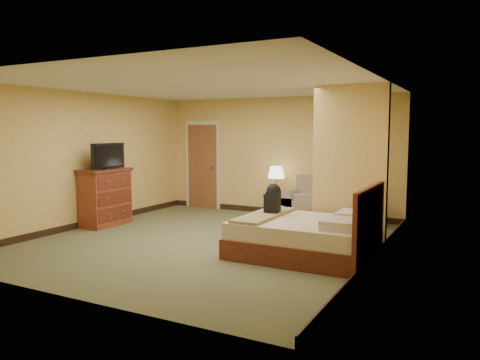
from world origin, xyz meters
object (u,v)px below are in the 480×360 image
Objects in this scene: loveseat at (326,208)px; dresser at (105,197)px; coffee_table at (304,221)px; bed at (308,236)px.

dresser is (-3.74, -2.36, 0.27)m from loveseat.
coffee_table is 3.94m from dresser.
bed is (4.29, -0.32, -0.27)m from dresser.
dresser reaches higher than bed.
loveseat is at bearing 101.72° from bed.
bed is at bearing -67.18° from coffee_table.
coffee_table is at bearing 10.02° from dresser.
coffee_table is 1.09m from bed.
bed is (0.42, -1.00, -0.03)m from coffee_table.
dresser is 4.31m from bed.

